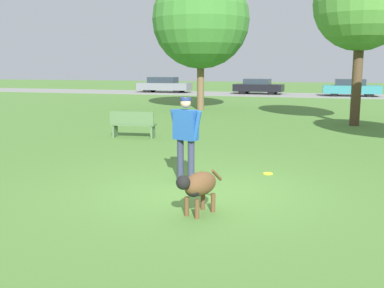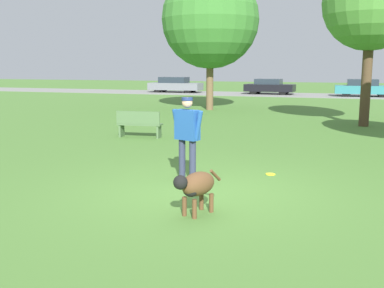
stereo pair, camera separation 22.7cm
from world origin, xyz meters
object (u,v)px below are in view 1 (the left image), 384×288
object	(u,v)px
dog	(198,185)
frisbee	(268,174)
parked_car_grey	(164,85)
tree_far_left	(201,20)
tree_mid_center	(362,4)
person	(186,132)
parked_car_black	(258,86)
parked_car_teal	(351,88)
park_bench	(133,124)

from	to	relation	value
dog	frisbee	xyz separation A→B (m)	(0.64, 2.92, -0.45)
dog	frisbee	world-z (taller)	dog
parked_car_grey	tree_far_left	bearing A→B (deg)	-62.52
dog	tree_mid_center	size ratio (longest dim) A/B	0.16
tree_mid_center	tree_far_left	distance (m)	8.58
person	parked_car_black	xyz separation A→B (m)	(-3.18, 28.76, -0.34)
person	parked_car_teal	size ratio (longest dim) A/B	0.38
person	tree_far_left	size ratio (longest dim) A/B	0.23
tree_mid_center	parked_car_grey	world-z (taller)	tree_mid_center
person	frisbee	distance (m)	2.03
dog	tree_far_left	size ratio (longest dim) A/B	0.14
dog	tree_far_left	distance (m)	17.34
frisbee	tree_far_left	xyz separation A→B (m)	(-5.34, 13.26, 4.54)
park_bench	tree_mid_center	bearing A→B (deg)	-148.59
dog	park_bench	bearing A→B (deg)	-126.24
parked_car_grey	parked_car_black	size ratio (longest dim) A/B	1.14
dog	parked_car_black	world-z (taller)	parked_car_black
dog	parked_car_grey	distance (m)	32.95
tree_far_left	parked_car_black	size ratio (longest dim) A/B	1.75
tree_far_left	parked_car_grey	world-z (taller)	tree_far_left
parked_car_black	parked_car_grey	bearing A→B (deg)	-177.17
tree_far_left	parked_car_grey	xyz separation A→B (m)	(-7.53, 14.42, -3.88)
parked_car_grey	dog	bearing A→B (deg)	-68.31
tree_mid_center	park_bench	world-z (taller)	tree_mid_center
parked_car_black	dog	bearing A→B (deg)	-80.14
dog	park_bench	world-z (taller)	park_bench
parked_car_teal	person	bearing A→B (deg)	-100.57
tree_mid_center	parked_car_black	size ratio (longest dim) A/B	1.55
parked_car_teal	park_bench	bearing A→B (deg)	-109.61
dog	parked_car_black	size ratio (longest dim) A/B	0.25
person	tree_far_left	world-z (taller)	tree_far_left
tree_mid_center	tree_far_left	xyz separation A→B (m)	(-7.38, 4.39, 0.08)
parked_car_grey	parked_car_black	xyz separation A→B (m)	(8.22, 0.06, -0.03)
person	frisbee	xyz separation A→B (m)	(1.46, 1.03, -0.96)
park_bench	frisbee	bearing A→B (deg)	136.08
person	frisbee	bearing A→B (deg)	54.85
frisbee	parked_car_black	xyz separation A→B (m)	(-4.64, 27.73, 0.62)
parked_car_grey	parked_car_teal	distance (m)	15.38
tree_mid_center	parked_car_grey	distance (m)	24.30
frisbee	parked_car_grey	xyz separation A→B (m)	(-12.87, 27.68, 0.65)
parked_car_teal	park_bench	xyz separation A→B (m)	(-7.21, -23.51, -0.20)
parked_car_black	park_bench	distance (m)	24.15
parked_car_grey	frisbee	bearing A→B (deg)	-65.16
parked_car_grey	parked_car_teal	world-z (taller)	parked_car_grey
tree_mid_center	parked_car_teal	distance (m)	18.62
person	park_bench	bearing A→B (deg)	144.79
dog	frisbee	size ratio (longest dim) A/B	4.93
tree_far_left	person	bearing A→B (deg)	-74.81
tree_mid_center	tree_far_left	world-z (taller)	tree_far_left
frisbee	parked_car_teal	bearing A→B (deg)	84.72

